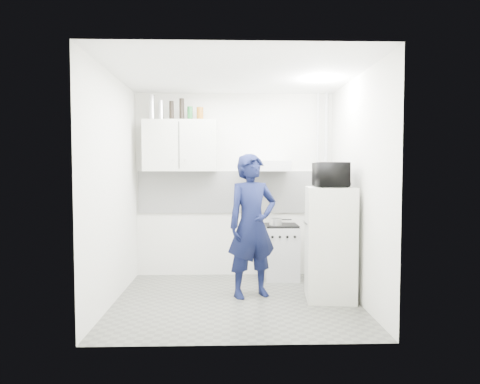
{
  "coord_description": "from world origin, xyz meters",
  "views": [
    {
      "loc": [
        -0.1,
        -4.88,
        1.52
      ],
      "look_at": [
        0.05,
        0.3,
        1.25
      ],
      "focal_mm": 32.0,
      "sensor_mm": 36.0,
      "label": 1
    }
  ],
  "objects": [
    {
      "name": "bottle_d",
      "position": [
        -0.73,
        1.07,
        2.35
      ],
      "size": [
        0.07,
        0.07,
        0.3
      ],
      "primitive_type": "cylinder",
      "color": "black",
      "rests_on": "upper_cabinet"
    },
    {
      "name": "upper_cabinet",
      "position": [
        -0.75,
        1.07,
        1.85
      ],
      "size": [
        1.0,
        0.35,
        0.7
      ],
      "primitive_type": "cube",
      "color": "silver",
      "rests_on": "wall_back"
    },
    {
      "name": "wall_back",
      "position": [
        0.0,
        1.25,
        1.3
      ],
      "size": [
        2.8,
        0.0,
        2.8
      ],
      "primitive_type": "plane",
      "rotation": [
        1.57,
        0.0,
        0.0
      ],
      "color": "silver",
      "rests_on": "floor"
    },
    {
      "name": "stove_top",
      "position": [
        0.65,
        1.0,
        0.75
      ],
      "size": [
        0.44,
        0.44,
        0.03
      ],
      "primitive_type": "cube",
      "color": "black",
      "rests_on": "stove"
    },
    {
      "name": "backsplash",
      "position": [
        0.0,
        1.24,
        1.2
      ],
      "size": [
        2.74,
        0.03,
        0.6
      ],
      "primitive_type": "cube",
      "color": "white",
      "rests_on": "wall_back"
    },
    {
      "name": "canister_b",
      "position": [
        -0.48,
        1.07,
        2.29
      ],
      "size": [
        0.09,
        0.09,
        0.18
      ],
      "primitive_type": "cylinder",
      "color": "brown",
      "rests_on": "upper_cabinet"
    },
    {
      "name": "canister_a",
      "position": [
        -0.62,
        1.07,
        2.29
      ],
      "size": [
        0.08,
        0.08,
        0.19
      ],
      "primitive_type": "cylinder",
      "color": "#144C1E",
      "rests_on": "upper_cabinet"
    },
    {
      "name": "ceiling",
      "position": [
        0.0,
        0.0,
        2.6
      ],
      "size": [
        2.8,
        2.8,
        0.0
      ],
      "primitive_type": "plane",
      "color": "white",
      "rests_on": "wall_back"
    },
    {
      "name": "floor",
      "position": [
        0.0,
        0.0,
        0.0
      ],
      "size": [
        2.8,
        2.8,
        0.0
      ],
      "primitive_type": "plane",
      "color": "#57584F",
      "rests_on": "ground"
    },
    {
      "name": "bottle_b",
      "position": [
        -1.02,
        1.07,
        2.33
      ],
      "size": [
        0.07,
        0.07,
        0.27
      ],
      "primitive_type": "cylinder",
      "color": "silver",
      "rests_on": "upper_cabinet"
    },
    {
      "name": "range_hood",
      "position": [
        0.45,
        1.0,
        1.57
      ],
      "size": [
        0.6,
        0.5,
        0.14
      ],
      "primitive_type": "cube",
      "color": "silver",
      "rests_on": "wall_back"
    },
    {
      "name": "person",
      "position": [
        0.19,
        0.19,
        0.86
      ],
      "size": [
        0.73,
        0.61,
        1.71
      ],
      "primitive_type": "imported",
      "rotation": [
        0.0,
        0.0,
        0.38
      ],
      "color": "black",
      "rests_on": "floor"
    },
    {
      "name": "wall_right",
      "position": [
        1.4,
        0.0,
        1.3
      ],
      "size": [
        0.0,
        2.6,
        2.6
      ],
      "primitive_type": "plane",
      "rotation": [
        1.57,
        0.0,
        -1.57
      ],
      "color": "silver",
      "rests_on": "floor"
    },
    {
      "name": "fridge",
      "position": [
        1.1,
        0.05,
        0.66
      ],
      "size": [
        0.6,
        0.6,
        1.32
      ],
      "primitive_type": "cube",
      "rotation": [
        0.0,
        0.0,
        -0.1
      ],
      "color": "silver",
      "rests_on": "floor"
    },
    {
      "name": "microwave",
      "position": [
        1.1,
        0.05,
        1.46
      ],
      "size": [
        0.52,
        0.36,
        0.29
      ],
      "primitive_type": "imported",
      "rotation": [
        0.0,
        0.0,
        1.55
      ],
      "color": "black",
      "rests_on": "fridge"
    },
    {
      "name": "ceiling_spot_fixture",
      "position": [
        1.0,
        0.2,
        2.57
      ],
      "size": [
        0.1,
        0.1,
        0.02
      ],
      "primitive_type": "cylinder",
      "color": "white",
      "rests_on": "ceiling"
    },
    {
      "name": "bottle_a",
      "position": [
        -1.14,
        1.07,
        2.37
      ],
      "size": [
        0.08,
        0.08,
        0.34
      ],
      "primitive_type": "cylinder",
      "color": "silver",
      "rests_on": "upper_cabinet"
    },
    {
      "name": "pipe_b",
      "position": [
        1.18,
        1.17,
        1.3
      ],
      "size": [
        0.04,
        0.04,
        2.6
      ],
      "primitive_type": "cylinder",
      "color": "silver",
      "rests_on": "floor"
    },
    {
      "name": "wall_left",
      "position": [
        -1.4,
        0.0,
        1.3
      ],
      "size": [
        0.0,
        2.6,
        2.6
      ],
      "primitive_type": "plane",
      "rotation": [
        1.57,
        0.0,
        1.57
      ],
      "color": "silver",
      "rests_on": "floor"
    },
    {
      "name": "stove",
      "position": [
        0.65,
        1.0,
        0.37
      ],
      "size": [
        0.46,
        0.46,
        0.73
      ],
      "primitive_type": "cube",
      "color": "silver",
      "rests_on": "floor"
    },
    {
      "name": "saucepan",
      "position": [
        0.56,
        0.92,
        0.81
      ],
      "size": [
        0.17,
        0.17,
        0.1
      ],
      "primitive_type": "cylinder",
      "color": "silver",
      "rests_on": "stove_top"
    },
    {
      "name": "pipe_a",
      "position": [
        1.3,
        1.17,
        1.3
      ],
      "size": [
        0.05,
        0.05,
        2.6
      ],
      "primitive_type": "cylinder",
      "color": "silver",
      "rests_on": "floor"
    },
    {
      "name": "bottle_c",
      "position": [
        -0.87,
        1.07,
        2.33
      ],
      "size": [
        0.06,
        0.06,
        0.26
      ],
      "primitive_type": "cylinder",
      "color": "black",
      "rests_on": "upper_cabinet"
    }
  ]
}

